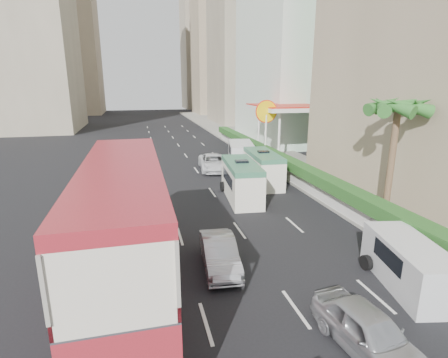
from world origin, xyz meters
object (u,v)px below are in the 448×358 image
object	(u,v)px
double_decker_bus	(126,235)
car_silver_lane_b	(366,351)
shell_station	(286,131)
palm_tree	(391,165)
panel_van_near	(409,264)
panel_van_far	(241,154)
minibus_far	(263,168)
van_asset	(213,170)
minibus_near	(241,181)
car_silver_lane_a	(219,267)

from	to	relation	value
double_decker_bus	car_silver_lane_b	distance (m)	8.43
shell_station	palm_tree	bearing A→B (deg)	-96.60
car_silver_lane_b	panel_van_near	size ratio (longest dim) A/B	0.90
shell_station	car_silver_lane_b	bearing A→B (deg)	-108.68
panel_van_far	panel_van_near	bearing A→B (deg)	-77.51
double_decker_bus	panel_van_near	bearing A→B (deg)	-8.97
minibus_far	van_asset	bearing A→B (deg)	122.53
van_asset	minibus_near	size ratio (longest dim) A/B	0.90
shell_station	double_decker_bus	bearing A→B (deg)	-124.82
van_asset	shell_station	xyz separation A→B (m)	(8.89, 4.32, 2.75)
car_silver_lane_a	car_silver_lane_b	world-z (taller)	car_silver_lane_b
minibus_far	palm_tree	distance (m)	10.39
minibus_near	panel_van_near	world-z (taller)	minibus_near
double_decker_bus	panel_van_far	xyz separation A→B (m)	(10.16, 20.00, -1.45)
panel_van_near	panel_van_far	xyz separation A→B (m)	(-0.29, 21.65, 0.20)
double_decker_bus	car_silver_lane_a	distance (m)	4.69
double_decker_bus	minibus_far	distance (m)	16.77
double_decker_bus	panel_van_near	xyz separation A→B (m)	(10.44, -1.65, -1.64)
car_silver_lane_b	panel_van_far	xyz separation A→B (m)	(3.41, 24.37, 1.08)
car_silver_lane_a	double_decker_bus	bearing A→B (deg)	-153.70
van_asset	panel_van_far	bearing A→B (deg)	28.67
car_silver_lane_b	shell_station	world-z (taller)	shell_station
minibus_far	palm_tree	world-z (taller)	palm_tree
minibus_near	palm_tree	world-z (taller)	palm_tree
car_silver_lane_b	shell_station	bearing A→B (deg)	64.07
car_silver_lane_a	van_asset	world-z (taller)	van_asset
palm_tree	shell_station	xyz separation A→B (m)	(2.20, 19.00, -0.63)
double_decker_bus	van_asset	xyz separation A→B (m)	(7.11, 18.68, -2.53)
double_decker_bus	car_silver_lane_a	size ratio (longest dim) A/B	2.78
double_decker_bus	minibus_near	world-z (taller)	double_decker_bus
panel_van_far	palm_tree	bearing A→B (deg)	-65.44
minibus_near	palm_tree	size ratio (longest dim) A/B	0.89
palm_tree	panel_van_far	bearing A→B (deg)	102.83
double_decker_bus	car_silver_lane_a	xyz separation A→B (m)	(3.67, 1.46, -2.53)
car_silver_lane_a	panel_van_near	world-z (taller)	panel_van_near
double_decker_bus	palm_tree	world-z (taller)	palm_tree
van_asset	car_silver_lane_a	bearing A→B (deg)	-96.08
car_silver_lane_a	shell_station	distance (m)	24.97
minibus_far	minibus_near	bearing A→B (deg)	-126.41
panel_van_near	shell_station	bearing A→B (deg)	89.06
minibus_near	palm_tree	distance (m)	9.28
car_silver_lane_b	minibus_far	bearing A→B (deg)	72.47
panel_van_near	palm_tree	distance (m)	7.03
shell_station	minibus_near	bearing A→B (deg)	-124.39
car_silver_lane_b	van_asset	bearing A→B (deg)	81.84
minibus_near	panel_van_far	bearing A→B (deg)	78.93
double_decker_bus	minibus_far	bearing A→B (deg)	53.38
minibus_far	car_silver_lane_a	bearing A→B (deg)	-113.81
palm_tree	minibus_near	bearing A→B (deg)	136.38
panel_van_near	double_decker_bus	bearing A→B (deg)	-177.21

